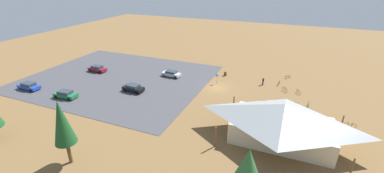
# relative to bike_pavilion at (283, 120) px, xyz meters

# --- Properties ---
(ground) EXTENTS (160.00, 160.00, 0.00)m
(ground) POSITION_rel_bike_pavilion_xyz_m (13.40, -13.72, -3.21)
(ground) COLOR brown
(ground) RESTS_ON ground
(parking_lot_asphalt) EXTENTS (38.92, 32.01, 0.05)m
(parking_lot_asphalt) POSITION_rel_bike_pavilion_xyz_m (35.41, -10.23, -3.19)
(parking_lot_asphalt) COLOR #424247
(parking_lot_asphalt) RESTS_ON ground
(bike_pavilion) EXTENTS (16.21, 10.22, 5.65)m
(bike_pavilion) POSITION_rel_bike_pavilion_xyz_m (0.00, 0.00, 0.00)
(bike_pavilion) COLOR beige
(bike_pavilion) RESTS_ON ground
(trash_bin) EXTENTS (0.60, 0.60, 0.90)m
(trash_bin) POSITION_rel_bike_pavilion_xyz_m (13.74, -20.86, -2.76)
(trash_bin) COLOR brown
(trash_bin) RESTS_ON ground
(lot_sign) EXTENTS (0.56, 0.08, 2.20)m
(lot_sign) POSITION_rel_bike_pavilion_xyz_m (14.16, -15.61, -1.80)
(lot_sign) COLOR #99999E
(lot_sign) RESTS_ON ground
(pine_midwest) EXTENTS (3.40, 3.40, 7.52)m
(pine_midwest) POSITION_rel_bike_pavilion_xyz_m (2.21, 13.64, 2.01)
(pine_midwest) COLOR brown
(pine_midwest) RESTS_ON ground
(pine_west) EXTENTS (2.53, 2.53, 8.51)m
(pine_west) POSITION_rel_bike_pavilion_xyz_m (23.32, 14.68, 2.46)
(pine_west) COLOR brown
(pine_west) RESTS_ON ground
(bicycle_teal_trailside) EXTENTS (0.48, 1.75, 0.82)m
(bicycle_teal_trailside) POSITION_rel_bike_pavilion_xyz_m (1.97, -19.83, -2.84)
(bicycle_teal_trailside) COLOR black
(bicycle_teal_trailside) RESTS_ON ground
(bicycle_black_yard_front) EXTENTS (1.68, 0.48, 0.87)m
(bicycle_black_yard_front) POSITION_rel_bike_pavilion_xyz_m (-9.53, -7.38, -2.83)
(bicycle_black_yard_front) COLOR black
(bicycle_black_yard_front) RESTS_ON ground
(bicycle_orange_yard_left) EXTENTS (0.86, 1.50, 0.80)m
(bicycle_orange_yard_left) POSITION_rel_bike_pavilion_xyz_m (-1.94, -17.04, -2.84)
(bicycle_orange_yard_left) COLOR black
(bicycle_orange_yard_left) RESTS_ON ground
(bicycle_purple_lone_west) EXTENTS (1.66, 0.48, 0.80)m
(bicycle_purple_lone_west) POSITION_rel_bike_pavilion_xyz_m (-1.29, -11.56, -2.86)
(bicycle_purple_lone_west) COLOR black
(bicycle_purple_lone_west) RESTS_ON ground
(bicycle_yellow_front_row) EXTENTS (0.50, 1.69, 0.80)m
(bicycle_yellow_front_row) POSITION_rel_bike_pavilion_xyz_m (1.57, -10.98, -2.85)
(bicycle_yellow_front_row) COLOR black
(bicycle_yellow_front_row) RESTS_ON ground
(bicycle_red_mid_cluster) EXTENTS (1.10, 1.51, 0.90)m
(bicycle_red_mid_cluster) POSITION_rel_bike_pavilion_xyz_m (0.56, -17.16, -2.82)
(bicycle_red_mid_cluster) COLOR black
(bicycle_red_mid_cluster) RESTS_ON ground
(bicycle_silver_edge_south) EXTENTS (1.48, 1.02, 0.85)m
(bicycle_silver_edge_south) POSITION_rel_bike_pavilion_xyz_m (-4.78, -8.18, -2.82)
(bicycle_silver_edge_south) COLOR black
(bicycle_silver_edge_south) RESTS_ON ground
(bicycle_white_lone_east) EXTENTS (0.48, 1.70, 0.84)m
(bicycle_white_lone_east) POSITION_rel_bike_pavilion_xyz_m (-3.72, -12.06, -2.84)
(bicycle_white_lone_east) COLOR black
(bicycle_white_lone_east) RESTS_ON ground
(bicycle_blue_by_bin) EXTENTS (1.19, 1.32, 0.79)m
(bicycle_blue_by_bin) POSITION_rel_bike_pavilion_xyz_m (0.46, -24.50, -2.85)
(bicycle_blue_by_bin) COLOR black
(bicycle_blue_by_bin) RESTS_ON ground
(car_green_second_row) EXTENTS (4.45, 2.14, 1.39)m
(car_green_second_row) POSITION_rel_bike_pavilion_xyz_m (38.18, 1.67, -2.47)
(car_green_second_row) COLOR #1E6B3D
(car_green_second_row) RESTS_ON parking_lot_asphalt
(car_maroon_front_row) EXTENTS (4.38, 1.82, 1.45)m
(car_maroon_front_row) POSITION_rel_bike_pavilion_xyz_m (42.48, -11.65, -2.45)
(car_maroon_front_row) COLOR maroon
(car_maroon_front_row) RESTS_ON parking_lot_asphalt
(car_silver_by_curb) EXTENTS (4.42, 2.09, 1.32)m
(car_silver_by_curb) POSITION_rel_bike_pavilion_xyz_m (24.83, -15.55, -2.50)
(car_silver_by_curb) COLOR #BCBCC1
(car_silver_by_curb) RESTS_ON parking_lot_asphalt
(car_black_aisle_side) EXTENTS (4.32, 2.13, 1.42)m
(car_black_aisle_side) POSITION_rel_bike_pavilion_xyz_m (28.14, -5.57, -2.46)
(car_black_aisle_side) COLOR black
(car_black_aisle_side) RESTS_ON parking_lot_asphalt
(car_blue_near_entry) EXTENTS (4.66, 1.83, 1.41)m
(car_blue_near_entry) POSITION_rel_bike_pavilion_xyz_m (48.06, 1.64, -2.47)
(car_blue_near_entry) COLOR #1E42B2
(car_blue_near_entry) RESTS_ON parking_lot_asphalt
(visitor_at_bikes) EXTENTS (0.36, 0.36, 1.64)m
(visitor_at_bikes) POSITION_rel_bike_pavilion_xyz_m (5.05, -18.79, -2.36)
(visitor_at_bikes) COLOR #2D3347
(visitor_at_bikes) RESTS_ON ground
(visitor_by_pavilion) EXTENTS (0.40, 0.38, 1.79)m
(visitor_by_pavilion) POSITION_rel_bike_pavilion_xyz_m (3.30, -8.28, -2.27)
(visitor_by_pavilion) COLOR #2D3347
(visitor_by_pavilion) RESTS_ON ground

